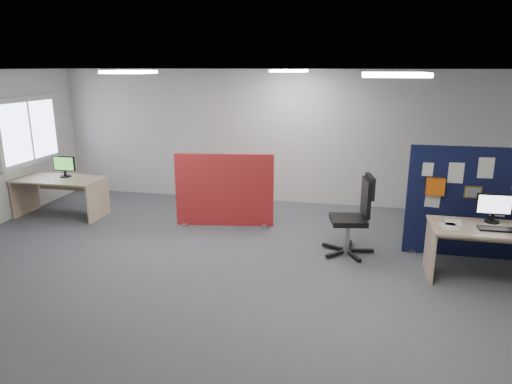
% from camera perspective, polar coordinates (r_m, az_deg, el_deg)
% --- Properties ---
extents(floor, '(9.00, 9.00, 0.00)m').
position_cam_1_polar(floor, '(6.48, -3.87, -9.69)').
color(floor, '#54575C').
rests_on(floor, ground).
extents(ceiling, '(9.00, 7.00, 0.02)m').
position_cam_1_polar(ceiling, '(5.87, -4.37, 14.94)').
color(ceiling, white).
rests_on(ceiling, wall_back).
extents(wall_back, '(9.00, 0.02, 2.70)m').
position_cam_1_polar(wall_back, '(9.38, 1.84, 6.87)').
color(wall_back, silver).
rests_on(wall_back, floor).
extents(wall_front, '(9.00, 0.02, 2.70)m').
position_cam_1_polar(wall_front, '(3.03, -23.18, -13.36)').
color(wall_front, silver).
rests_on(wall_front, floor).
extents(window, '(0.06, 1.70, 1.30)m').
position_cam_1_polar(window, '(9.83, -26.49, 6.84)').
color(window, white).
rests_on(window, wall_left).
extents(ceiling_lights, '(4.10, 4.10, 0.04)m').
position_cam_1_polar(ceiling_lights, '(6.43, 0.31, 14.75)').
color(ceiling_lights, white).
rests_on(ceiling_lights, ceiling).
extents(navy_divider, '(2.00, 0.30, 1.65)m').
position_cam_1_polar(navy_divider, '(7.35, 25.89, -1.28)').
color(navy_divider, black).
rests_on(navy_divider, floor).
extents(main_desk, '(1.73, 0.77, 0.73)m').
position_cam_1_polar(main_desk, '(6.79, 28.00, -5.27)').
color(main_desk, tan).
rests_on(main_desk, floor).
extents(monitor_main, '(0.45, 0.19, 0.40)m').
position_cam_1_polar(monitor_main, '(6.83, 27.61, -1.62)').
color(monitor_main, black).
rests_on(monitor_main, main_desk).
extents(keyboard, '(0.45, 0.18, 0.02)m').
position_cam_1_polar(keyboard, '(6.60, 27.90, -4.11)').
color(keyboard, black).
rests_on(keyboard, main_desk).
extents(red_divider, '(1.72, 0.31, 1.30)m').
position_cam_1_polar(red_divider, '(8.01, -3.97, 0.14)').
color(red_divider, '#B0162E').
rests_on(red_divider, floor).
extents(second_desk, '(1.61, 0.80, 0.73)m').
position_cam_1_polar(second_desk, '(9.33, -23.17, 0.57)').
color(second_desk, tan).
rests_on(second_desk, floor).
extents(monitor_second, '(0.44, 0.20, 0.40)m').
position_cam_1_polar(monitor_second, '(9.29, -22.84, 3.07)').
color(monitor_second, black).
rests_on(monitor_second, second_desk).
extents(office_chair, '(0.79, 0.78, 1.19)m').
position_cam_1_polar(office_chair, '(6.93, 12.52, -2.29)').
color(office_chair, black).
rests_on(office_chair, floor).
extents(desk_papers, '(1.29, 0.64, 0.00)m').
position_cam_1_polar(desk_papers, '(6.58, 26.19, -4.05)').
color(desk_papers, white).
rests_on(desk_papers, main_desk).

